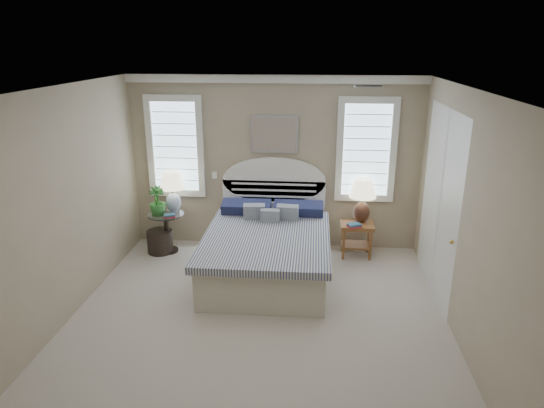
{
  "coord_description": "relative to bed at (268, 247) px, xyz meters",
  "views": [
    {
      "loc": [
        0.62,
        -4.83,
        3.15
      ],
      "look_at": [
        0.1,
        1.0,
        1.19
      ],
      "focal_mm": 32.0,
      "sensor_mm": 36.0,
      "label": 1
    }
  ],
  "objects": [
    {
      "name": "window_right",
      "position": [
        1.4,
        1.02,
        1.21
      ],
      "size": [
        0.9,
        0.06,
        1.6
      ],
      "primitive_type": "cube",
      "color": "silver",
      "rests_on": "wall_back"
    },
    {
      "name": "window_left",
      "position": [
        -1.55,
        1.02,
        1.21
      ],
      "size": [
        0.9,
        0.06,
        1.6
      ],
      "primitive_type": "cube",
      "color": "silver",
      "rests_on": "wall_back"
    },
    {
      "name": "nightstand_right",
      "position": [
        1.3,
        0.69,
        0.0
      ],
      "size": [
        0.5,
        0.4,
        0.53
      ],
      "color": "brown",
      "rests_on": "floor"
    },
    {
      "name": "hvac_vent",
      "position": [
        1.2,
        -0.66,
        2.29
      ],
      "size": [
        0.3,
        0.2,
        0.02
      ],
      "primitive_type": "cube",
      "color": "#B2B2B2",
      "rests_on": "ceiling"
    },
    {
      "name": "side_table_left",
      "position": [
        -1.65,
        0.59,
        0.0
      ],
      "size": [
        0.56,
        0.56,
        0.63
      ],
      "color": "black",
      "rests_on": "floor"
    },
    {
      "name": "lamp_right",
      "position": [
        1.37,
        0.81,
        0.56
      ],
      "size": [
        0.52,
        0.52,
        0.67
      ],
      "rotation": [
        0.0,
        0.0,
        -0.3
      ],
      "color": "black",
      "rests_on": "nightstand_right"
    },
    {
      "name": "potted_plant",
      "position": [
        -1.75,
        0.54,
        0.47
      ],
      "size": [
        0.31,
        0.31,
        0.45
      ],
      "primitive_type": "imported",
      "rotation": [
        0.0,
        0.0,
        0.28
      ],
      "color": "#366829",
      "rests_on": "side_table_left"
    },
    {
      "name": "painting",
      "position": [
        0.0,
        1.0,
        1.43
      ],
      "size": [
        0.74,
        0.04,
        0.58
      ],
      "primitive_type": "cube",
      "color": "silver",
      "rests_on": "wall_back"
    },
    {
      "name": "crown_molding",
      "position": [
        0.0,
        1.0,
        2.25
      ],
      "size": [
        4.5,
        0.08,
        0.12
      ],
      "primitive_type": "cube",
      "color": "white",
      "rests_on": "wall_back"
    },
    {
      "name": "floor",
      "position": [
        0.0,
        -1.46,
        -0.39
      ],
      "size": [
        4.5,
        5.0,
        0.01
      ],
      "primitive_type": "cube",
      "color": "#B6AA9B",
      "rests_on": "ground"
    },
    {
      "name": "switch_plate",
      "position": [
        -0.95,
        1.03,
        0.76
      ],
      "size": [
        0.08,
        0.01,
        0.12
      ],
      "primitive_type": "cube",
      "color": "white",
      "rests_on": "wall_back"
    },
    {
      "name": "wall_left",
      "position": [
        -2.25,
        -1.46,
        0.96
      ],
      "size": [
        0.02,
        5.0,
        2.7
      ],
      "primitive_type": "cube",
      "color": "tan",
      "rests_on": "floor"
    },
    {
      "name": "closet_door",
      "position": [
        2.23,
        -0.26,
        0.81
      ],
      "size": [
        0.02,
        1.8,
        2.4
      ],
      "primitive_type": "cube",
      "color": "silver",
      "rests_on": "floor"
    },
    {
      "name": "lamp_left",
      "position": [
        -1.56,
        0.74,
        0.63
      ],
      "size": [
        0.41,
        0.41,
        0.64
      ],
      "rotation": [
        0.0,
        0.0,
        0.04
      ],
      "color": "white",
      "rests_on": "side_table_left"
    },
    {
      "name": "books_right",
      "position": [
        1.24,
        0.54,
        0.17
      ],
      "size": [
        0.23,
        0.2,
        0.05
      ],
      "rotation": [
        0.0,
        0.0,
        0.36
      ],
      "color": "#AB2A30",
      "rests_on": "nightstand_right"
    },
    {
      "name": "bed",
      "position": [
        0.0,
        0.0,
        0.0
      ],
      "size": [
        1.72,
        2.28,
        1.47
      ],
      "color": "beige",
      "rests_on": "floor"
    },
    {
      "name": "ceiling",
      "position": [
        0.0,
        -1.46,
        2.31
      ],
      "size": [
        4.5,
        5.0,
        0.01
      ],
      "primitive_type": "cube",
      "color": "white",
      "rests_on": "wall_back"
    },
    {
      "name": "floor_pot",
      "position": [
        -1.76,
        0.55,
        -0.21
      ],
      "size": [
        0.42,
        0.42,
        0.36
      ],
      "primitive_type": "cylinder",
      "rotation": [
        0.0,
        0.0,
        0.06
      ],
      "color": "black",
      "rests_on": "floor"
    },
    {
      "name": "wall_right",
      "position": [
        2.25,
        -1.46,
        0.96
      ],
      "size": [
        0.02,
        5.0,
        2.7
      ],
      "primitive_type": "cube",
      "color": "tan",
      "rests_on": "floor"
    },
    {
      "name": "books_left",
      "position": [
        -1.54,
        0.45,
        0.27
      ],
      "size": [
        0.2,
        0.16,
        0.05
      ],
      "rotation": [
        0.0,
        0.0,
        0.27
      ],
      "color": "#AB2A30",
      "rests_on": "side_table_left"
    },
    {
      "name": "wall_back",
      "position": [
        0.0,
        1.04,
        0.96
      ],
      "size": [
        4.5,
        0.02,
        2.7
      ],
      "primitive_type": "cube",
      "color": "tan",
      "rests_on": "floor"
    }
  ]
}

